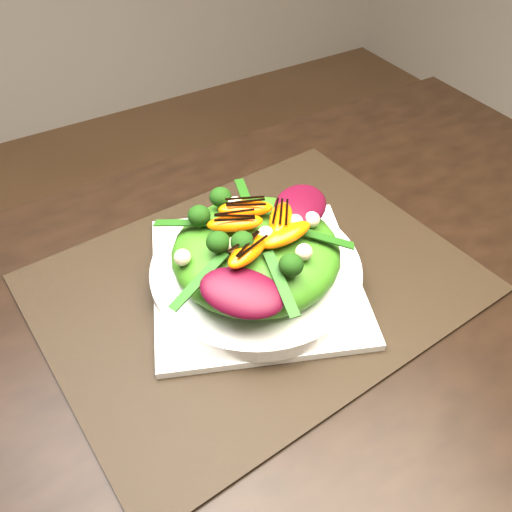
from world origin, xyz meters
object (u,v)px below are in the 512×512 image
lettuce_mound (256,253)px  orange_segment (245,211)px  dining_table (118,507)px  salad_bowl (256,271)px  placemat (256,283)px  plate_base (256,279)px

lettuce_mound → orange_segment: 0.05m
dining_table → salad_bowl: size_ratio=6.62×
dining_table → placemat: dining_table is taller
salad_bowl → lettuce_mound: (0.00, 0.00, 0.03)m
plate_base → orange_segment: orange_segment is taller
dining_table → placemat: (0.23, 0.15, 0.02)m
salad_bowl → lettuce_mound: size_ratio=1.28×
placemat → lettuce_mound: size_ratio=2.54×
lettuce_mound → dining_table: bearing=-146.4°
dining_table → plate_base: bearing=33.6°
dining_table → salad_bowl: 0.28m
plate_base → lettuce_mound: 0.04m
placemat → lettuce_mound: 0.05m
plate_base → lettuce_mound: size_ratio=1.25×
lettuce_mound → placemat: bearing=0.0°
plate_base → salad_bowl: bearing=0.0°
orange_segment → lettuce_mound: bearing=-97.0°
dining_table → placemat: bearing=33.6°
dining_table → placemat: size_ratio=3.33×
plate_base → salad_bowl: (0.00, 0.00, 0.01)m
placemat → plate_base: plate_base is taller
salad_bowl → dining_table: bearing=-146.4°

